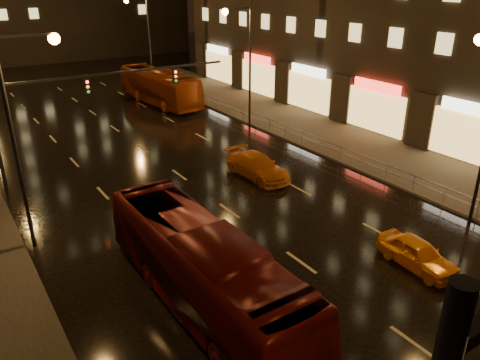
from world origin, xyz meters
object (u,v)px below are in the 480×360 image
object	(u,v)px
bus_curb	(159,87)
taxi_near	(418,254)
taxi_far	(257,166)
bus_red	(203,268)

from	to	relation	value
bus_curb	taxi_near	bearing A→B (deg)	-98.90
taxi_far	bus_red	bearing A→B (deg)	-136.97
taxi_near	taxi_far	xyz separation A→B (m)	(0.00, 12.01, 0.08)
bus_red	bus_curb	size ratio (longest dim) A/B	0.98
bus_curb	taxi_near	xyz separation A→B (m)	(-2.79, -32.72, -1.04)
bus_red	bus_curb	distance (m)	32.10
bus_curb	taxi_near	world-z (taller)	bus_curb
bus_red	taxi_far	distance (m)	12.88
bus_red	bus_curb	world-z (taller)	bus_curb
bus_red	taxi_near	bearing A→B (deg)	-18.17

